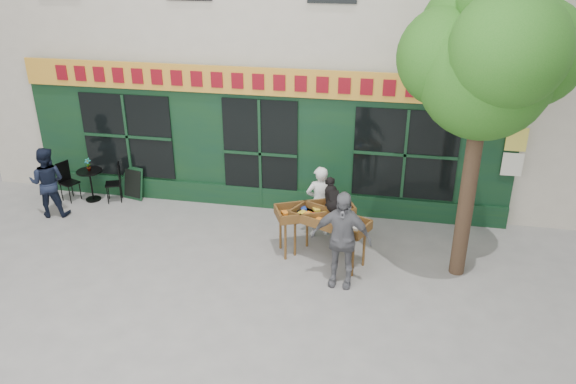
% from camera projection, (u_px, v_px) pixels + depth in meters
% --- Properties ---
extents(ground, '(80.00, 80.00, 0.00)m').
position_uv_depth(ground, '(234.00, 257.00, 11.18)').
color(ground, slate).
rests_on(ground, ground).
extents(street_tree, '(3.05, 2.90, 5.60)m').
position_uv_depth(street_tree, '(490.00, 53.00, 9.03)').
color(street_tree, '#382619').
rests_on(street_tree, ground).
extents(book_cart_center, '(1.62, 1.19, 0.99)m').
position_uv_depth(book_cart_center, '(315.00, 214.00, 11.10)').
color(book_cart_center, brown).
rests_on(book_cart_center, ground).
extents(dog, '(0.56, 0.69, 0.60)m').
position_uv_depth(dog, '(333.00, 195.00, 10.80)').
color(dog, black).
rests_on(dog, book_cart_center).
extents(woman, '(0.67, 0.58, 1.56)m').
position_uv_depth(woman, '(319.00, 202.00, 11.70)').
color(woman, silver).
rests_on(woman, ground).
extents(book_cart_right, '(1.62, 1.17, 0.99)m').
position_uv_depth(book_cart_right, '(330.00, 223.00, 10.73)').
color(book_cart_right, brown).
rests_on(book_cart_right, ground).
extents(man_right, '(1.11, 0.52, 1.85)m').
position_uv_depth(man_right, '(341.00, 239.00, 9.97)').
color(man_right, '#5E5E63').
rests_on(man_right, ground).
extents(bistro_table, '(0.60, 0.60, 0.76)m').
position_uv_depth(bistro_table, '(90.00, 179.00, 13.38)').
color(bistro_table, black).
rests_on(bistro_table, ground).
extents(bistro_chair_left, '(0.47, 0.47, 0.95)m').
position_uv_depth(bistro_chair_left, '(66.00, 178.00, 13.41)').
color(bistro_chair_left, black).
rests_on(bistro_chair_left, ground).
extents(bistro_chair_right, '(0.48, 0.48, 0.95)m').
position_uv_depth(bistro_chair_right, '(117.00, 179.00, 13.34)').
color(bistro_chair_right, black).
rests_on(bistro_chair_right, ground).
extents(potted_plant, '(0.18, 0.13, 0.31)m').
position_uv_depth(potted_plant, '(88.00, 165.00, 13.22)').
color(potted_plant, gray).
rests_on(potted_plant, bistro_table).
extents(man_left, '(0.91, 0.79, 1.62)m').
position_uv_depth(man_left, '(48.00, 182.00, 12.55)').
color(man_left, black).
rests_on(man_left, ground).
extents(chalkboard, '(0.59, 0.31, 0.79)m').
position_uv_depth(chalkboard, '(133.00, 183.00, 13.51)').
color(chalkboard, black).
rests_on(chalkboard, ground).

